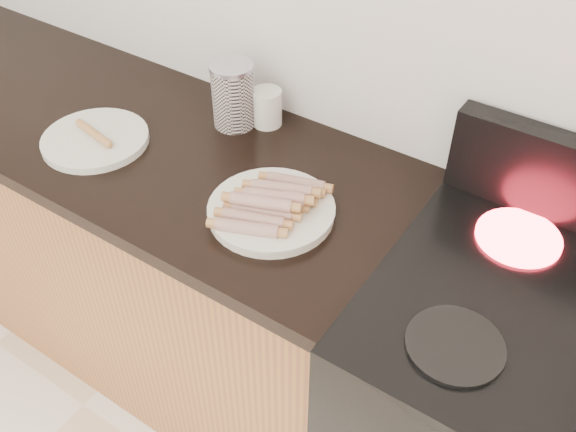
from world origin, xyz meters
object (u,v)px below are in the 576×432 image
Objects in this scene: main_plate at (271,212)px; side_plate at (95,140)px; canister at (233,95)px; mug at (267,107)px.

main_plate is 0.54m from side_plate.
main_plate is at bearing -40.08° from canister.
main_plate is 1.04× the size of side_plate.
canister is 1.77× the size of mug.
mug is (0.07, 0.05, -0.04)m from canister.
canister reaches higher than main_plate.
side_plate is at bearing -177.49° from main_plate.
mug is at bearing 126.80° from main_plate.
main_plate is at bearing -53.20° from mug.
main_plate and side_plate have the same top height.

